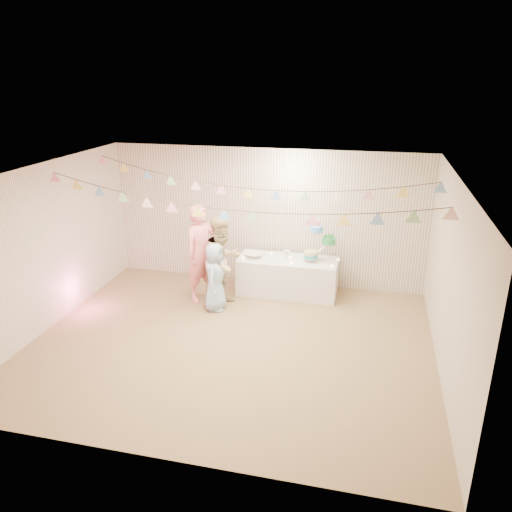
% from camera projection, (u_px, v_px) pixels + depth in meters
% --- Properties ---
extents(floor, '(6.00, 6.00, 0.00)m').
position_uv_depth(floor, '(231.00, 343.00, 7.60)').
color(floor, brown).
rests_on(floor, ground).
extents(ceiling, '(6.00, 6.00, 0.00)m').
position_uv_depth(ceiling, '(228.00, 174.00, 6.70)').
color(ceiling, white).
rests_on(ceiling, ground).
extents(back_wall, '(6.00, 6.00, 0.00)m').
position_uv_depth(back_wall, '(266.00, 217.00, 9.43)').
color(back_wall, silver).
rests_on(back_wall, ground).
extents(front_wall, '(6.00, 6.00, 0.00)m').
position_uv_depth(front_wall, '(158.00, 354.00, 4.87)').
color(front_wall, silver).
rests_on(front_wall, ground).
extents(left_wall, '(5.00, 5.00, 0.00)m').
position_uv_depth(left_wall, '(46.00, 248.00, 7.80)').
color(left_wall, silver).
rests_on(left_wall, ground).
extents(right_wall, '(5.00, 5.00, 0.00)m').
position_uv_depth(right_wall, '(450.00, 283.00, 6.50)').
color(right_wall, silver).
rests_on(right_wall, ground).
extents(table, '(1.81, 0.72, 0.68)m').
position_uv_depth(table, '(287.00, 276.00, 9.21)').
color(table, silver).
rests_on(table, floor).
extents(cake_stand, '(0.61, 0.36, 0.68)m').
position_uv_depth(cake_stand, '(319.00, 239.00, 8.88)').
color(cake_stand, silver).
rests_on(cake_stand, table).
extents(cake_bottom, '(0.31, 0.31, 0.15)m').
position_uv_depth(cake_bottom, '(310.00, 253.00, 8.95)').
color(cake_bottom, teal).
rests_on(cake_bottom, cake_stand).
extents(cake_middle, '(0.27, 0.27, 0.22)m').
position_uv_depth(cake_middle, '(330.00, 237.00, 8.92)').
color(cake_middle, '#1E8D44').
rests_on(cake_middle, cake_stand).
extents(cake_top_tier, '(0.25, 0.25, 0.19)m').
position_uv_depth(cake_top_tier, '(316.00, 224.00, 8.77)').
color(cake_top_tier, '#51A2FF').
rests_on(cake_top_tier, cake_stand).
extents(platter, '(0.33, 0.33, 0.02)m').
position_uv_depth(platter, '(254.00, 253.00, 9.16)').
color(platter, white).
rests_on(platter, table).
extents(posy, '(0.14, 0.14, 0.17)m').
position_uv_depth(posy, '(287.00, 250.00, 9.10)').
color(posy, white).
rests_on(posy, table).
extents(person_adult_a, '(0.71, 0.77, 1.76)m').
position_uv_depth(person_adult_a, '(202.00, 253.00, 8.79)').
color(person_adult_a, pink).
rests_on(person_adult_a, floor).
extents(person_adult_b, '(0.93, 0.99, 1.63)m').
position_uv_depth(person_adult_b, '(223.00, 262.00, 8.60)').
color(person_adult_b, tan).
rests_on(person_adult_b, floor).
extents(person_child, '(0.39, 0.60, 1.20)m').
position_uv_depth(person_child, '(215.00, 277.00, 8.51)').
color(person_child, '#96B6D5').
rests_on(person_child, floor).
extents(bunting_back, '(5.60, 1.10, 0.40)m').
position_uv_depth(bunting_back, '(248.00, 177.00, 7.79)').
color(bunting_back, pink).
rests_on(bunting_back, ceiling).
extents(bunting_front, '(5.60, 0.90, 0.36)m').
position_uv_depth(bunting_front, '(224.00, 198.00, 6.62)').
color(bunting_front, '#72A5E5').
rests_on(bunting_front, ceiling).
extents(tealight_0, '(0.04, 0.04, 0.03)m').
position_uv_depth(tealight_0, '(243.00, 258.00, 9.13)').
color(tealight_0, '#FFD88C').
rests_on(tealight_0, table).
extents(tealight_1, '(0.04, 0.04, 0.03)m').
position_uv_depth(tealight_1, '(271.00, 254.00, 9.33)').
color(tealight_1, '#FFD88C').
rests_on(tealight_1, table).
extents(tealight_2, '(0.04, 0.04, 0.03)m').
position_uv_depth(tealight_2, '(291.00, 263.00, 8.87)').
color(tealight_2, '#FFD88C').
rests_on(tealight_2, table).
extents(tealight_3, '(0.04, 0.04, 0.03)m').
position_uv_depth(tealight_3, '(309.00, 256.00, 9.22)').
color(tealight_3, '#FFD88C').
rests_on(tealight_3, table).
extents(tealight_4, '(0.04, 0.04, 0.03)m').
position_uv_depth(tealight_4, '(332.00, 266.00, 8.75)').
color(tealight_4, '#FFD88C').
rests_on(tealight_4, table).
extents(tealight_5, '(0.04, 0.04, 0.03)m').
position_uv_depth(tealight_5, '(338.00, 260.00, 9.03)').
color(tealight_5, '#FFD88C').
rests_on(tealight_5, table).
extents(tealight_6, '(0.04, 0.04, 0.03)m').
position_uv_depth(tealight_6, '(290.00, 257.00, 9.14)').
color(tealight_6, '#FFD88C').
rests_on(tealight_6, table).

